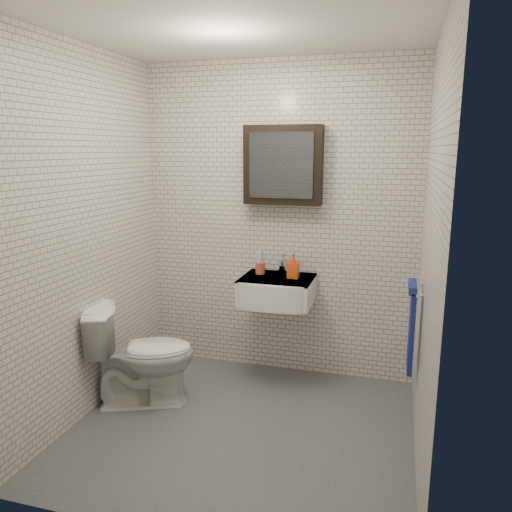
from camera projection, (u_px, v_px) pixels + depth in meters
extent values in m
cube|color=#484B4F|center=(242.00, 428.00, 3.31)|extent=(2.20, 2.00, 0.01)
cube|color=silver|center=(278.00, 222.00, 3.99)|extent=(2.20, 0.02, 2.50)
cube|color=silver|center=(168.00, 287.00, 2.11)|extent=(2.20, 0.02, 2.50)
cube|color=silver|center=(84.00, 236.00, 3.35)|extent=(0.02, 2.00, 2.50)
cube|color=silver|center=(430.00, 254.00, 2.75)|extent=(0.02, 2.00, 2.50)
cube|color=white|center=(239.00, 25.00, 2.79)|extent=(2.20, 2.00, 0.02)
cube|color=white|center=(277.00, 290.00, 3.87)|extent=(0.55, 0.45, 0.20)
cylinder|color=silver|center=(278.00, 278.00, 3.87)|extent=(0.31, 0.31, 0.02)
cylinder|color=silver|center=(278.00, 277.00, 3.87)|extent=(0.04, 0.04, 0.01)
cube|color=white|center=(277.00, 278.00, 3.85)|extent=(0.55, 0.45, 0.01)
cylinder|color=silver|center=(282.00, 269.00, 4.00)|extent=(0.06, 0.06, 0.06)
cylinder|color=silver|center=(282.00, 262.00, 3.99)|extent=(0.03, 0.03, 0.08)
cylinder|color=silver|center=(281.00, 259.00, 3.92)|extent=(0.02, 0.12, 0.02)
cube|color=silver|center=(283.00, 254.00, 4.00)|extent=(0.02, 0.09, 0.01)
cube|color=black|center=(283.00, 165.00, 3.82)|extent=(0.60, 0.14, 0.60)
cube|color=#3F444C|center=(281.00, 165.00, 3.75)|extent=(0.49, 0.01, 0.49)
cylinder|color=silver|center=(417.00, 289.00, 3.16)|extent=(0.02, 0.30, 0.02)
cylinder|color=silver|center=(419.00, 284.00, 3.27)|extent=(0.04, 0.02, 0.02)
cylinder|color=silver|center=(421.00, 295.00, 3.03)|extent=(0.04, 0.02, 0.02)
cube|color=navy|center=(411.00, 330.00, 3.22)|extent=(0.03, 0.26, 0.54)
cube|color=navy|center=(413.00, 287.00, 3.16)|extent=(0.05, 0.26, 0.05)
cylinder|color=#B34C2C|center=(260.00, 268.00, 3.95)|extent=(0.10, 0.10, 0.09)
cylinder|color=white|center=(258.00, 261.00, 3.94)|extent=(0.02, 0.03, 0.17)
cylinder|color=#4792E3|center=(261.00, 262.00, 3.93)|extent=(0.01, 0.02, 0.16)
cylinder|color=white|center=(260.00, 260.00, 3.95)|extent=(0.02, 0.03, 0.18)
cylinder|color=#4792E3|center=(263.00, 261.00, 3.95)|extent=(0.02, 0.04, 0.16)
imported|color=orange|center=(293.00, 266.00, 3.82)|extent=(0.09, 0.09, 0.19)
imported|color=white|center=(142.00, 354.00, 3.59)|extent=(0.83, 0.67, 0.74)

